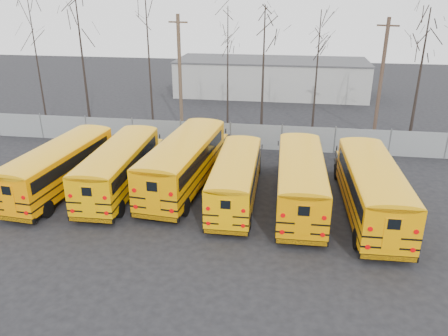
% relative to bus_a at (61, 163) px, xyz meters
% --- Properties ---
extents(ground, '(120.00, 120.00, 0.00)m').
position_rel_bus_a_xyz_m(ground, '(9.07, -2.55, -1.77)').
color(ground, black).
rests_on(ground, ground).
extents(fence, '(40.00, 0.04, 2.00)m').
position_rel_bus_a_xyz_m(fence, '(9.07, 9.45, -0.77)').
color(fence, gray).
rests_on(fence, ground).
extents(distant_building, '(22.00, 8.00, 4.00)m').
position_rel_bus_a_xyz_m(distant_building, '(11.07, 29.45, 0.23)').
color(distant_building, '#9D9C98').
rests_on(distant_building, ground).
extents(bus_a, '(3.34, 10.97, 3.03)m').
position_rel_bus_a_xyz_m(bus_a, '(0.00, 0.00, 0.00)').
color(bus_a, black).
rests_on(bus_a, ground).
extents(bus_b, '(2.74, 10.79, 3.00)m').
position_rel_bus_a_xyz_m(bus_b, '(3.57, 0.51, -0.02)').
color(bus_b, black).
rests_on(bus_b, ground).
extents(bus_c, '(3.70, 11.88, 3.27)m').
position_rel_bus_a_xyz_m(bus_c, '(7.36, 1.64, 0.15)').
color(bus_c, black).
rests_on(bus_c, ground).
extents(bus_d, '(2.47, 10.11, 2.82)m').
position_rel_bus_a_xyz_m(bus_d, '(10.75, 0.13, -0.12)').
color(bus_d, black).
rests_on(bus_d, ground).
extents(bus_e, '(2.75, 11.02, 3.07)m').
position_rel_bus_a_xyz_m(bus_e, '(14.41, 0.11, 0.02)').
color(bus_e, black).
rests_on(bus_e, ground).
extents(bus_f, '(2.91, 11.29, 3.14)m').
position_rel_bus_a_xyz_m(bus_f, '(18.19, -0.52, 0.07)').
color(bus_f, black).
rests_on(bus_f, ground).
extents(utility_pole_left, '(1.72, 0.56, 9.81)m').
position_rel_bus_a_xyz_m(utility_pole_left, '(4.05, 13.81, 3.27)').
color(utility_pole_left, brown).
rests_on(utility_pole_left, ground).
extents(utility_pole_right, '(1.66, 0.71, 9.67)m').
position_rel_bus_a_xyz_m(utility_pole_right, '(20.79, 14.39, 3.19)').
color(utility_pole_right, '#433126').
rests_on(utility_pole_right, ground).
extents(tree_0, '(0.26, 0.26, 11.05)m').
position_rel_bus_a_xyz_m(tree_0, '(-8.18, 12.36, 3.75)').
color(tree_0, black).
rests_on(tree_0, ground).
extents(tree_1, '(0.26, 0.26, 11.95)m').
position_rel_bus_a_xyz_m(tree_1, '(-4.74, 13.86, 4.20)').
color(tree_1, black).
rests_on(tree_1, ground).
extents(tree_2, '(0.26, 0.26, 12.77)m').
position_rel_bus_a_xyz_m(tree_2, '(2.23, 11.22, 4.61)').
color(tree_2, black).
rests_on(tree_2, ground).
extents(tree_3, '(0.26, 0.26, 10.42)m').
position_rel_bus_a_xyz_m(tree_3, '(8.08, 14.59, 3.44)').
color(tree_3, black).
rests_on(tree_3, ground).
extents(tree_4, '(0.26, 0.26, 10.56)m').
position_rel_bus_a_xyz_m(tree_4, '(11.22, 13.27, 3.51)').
color(tree_4, black).
rests_on(tree_4, ground).
extents(tree_5, '(0.26, 0.26, 10.17)m').
position_rel_bus_a_xyz_m(tree_5, '(15.63, 15.28, 3.31)').
color(tree_5, black).
rests_on(tree_5, ground).
extents(tree_6, '(0.26, 0.26, 10.37)m').
position_rel_bus_a_xyz_m(tree_6, '(23.97, 15.29, 3.41)').
color(tree_6, black).
rests_on(tree_6, ground).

